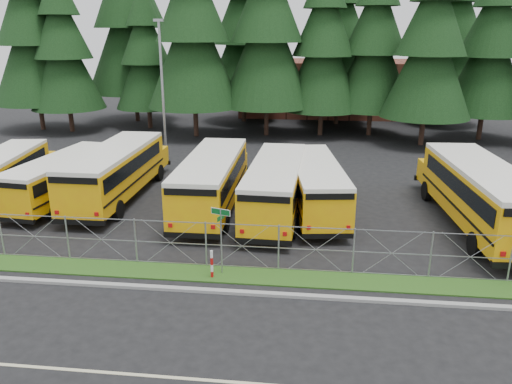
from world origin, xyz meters
TOP-DOWN VIEW (x-y plane):
  - ground at (0.00, 0.00)m, footprint 120.00×120.00m
  - curb at (0.00, -3.10)m, footprint 50.00×0.25m
  - grass_verge at (0.00, -1.70)m, footprint 50.00×1.40m
  - road_lane_line at (0.00, -8.00)m, footprint 50.00×0.12m
  - chainlink_fence at (0.00, -1.00)m, footprint 44.00×0.10m
  - brick_building at (6.00, 40.00)m, footprint 22.00×10.00m
  - bus_0 at (-14.49, 6.43)m, footprint 3.75×10.43m
  - bus_1 at (-10.76, 6.42)m, footprint 3.47×10.17m
  - bus_2 at (-7.89, 7.16)m, footprint 2.79×11.68m
  - bus_4 at (-2.10, 6.10)m, footprint 2.82×11.47m
  - bus_5 at (1.41, 5.63)m, footprint 3.01×11.13m
  - bus_6 at (3.42, 6.37)m, footprint 3.87×10.73m
  - bus_east at (11.44, 4.92)m, footprint 3.71×12.47m
  - street_sign at (-0.25, -1.58)m, footprint 0.80×0.53m
  - striped_bollard at (-0.57, -2.00)m, footprint 0.11×0.11m
  - light_standard at (-7.90, 16.80)m, footprint 0.70×0.35m
  - conifer_0 at (-23.26, 26.62)m, footprint 8.01×8.01m
  - conifer_1 at (-19.93, 25.99)m, footprint 6.85×6.85m
  - conifer_2 at (-12.97, 28.60)m, footprint 6.25×6.25m
  - conifer_3 at (-7.49, 25.23)m, footprint 8.40×8.40m
  - conifer_4 at (-1.08, 26.38)m, footprint 8.35×8.35m
  - conifer_5 at (3.93, 27.02)m, footprint 7.17×7.17m
  - conifer_6 at (8.47, 27.59)m, footprint 7.29×7.29m
  - conifer_7 at (12.48, 23.73)m, footprint 7.41×7.41m
  - conifer_8 at (18.11, 26.63)m, footprint 7.20×7.20m
  - conifer_10 at (-15.58, 32.31)m, footprint 9.55×9.55m
  - conifer_11 at (-4.16, 33.45)m, footprint 7.95×7.95m
  - conifer_12 at (5.65, 33.11)m, footprint 7.56×7.56m
  - conifer_13 at (16.88, 34.03)m, footprint 7.68×7.68m

SIDE VIEW (x-z plane):
  - ground at x=0.00m, z-range 0.00..0.00m
  - road_lane_line at x=0.00m, z-range 0.00..0.01m
  - grass_verge at x=0.00m, z-range 0.00..0.06m
  - curb at x=0.00m, z-range 0.00..0.12m
  - striped_bollard at x=-0.57m, z-range 0.00..1.20m
  - chainlink_fence at x=0.00m, z-range 0.00..2.00m
  - bus_1 at x=-10.76m, z-range 0.00..2.61m
  - bus_0 at x=-14.49m, z-range 0.00..2.67m
  - bus_6 at x=3.42m, z-range 0.00..2.75m
  - bus_5 at x=1.41m, z-range 0.00..2.90m
  - bus_4 at x=-2.10m, z-range 0.00..3.00m
  - bus_2 at x=-7.89m, z-range 0.00..3.06m
  - bus_east at x=11.44m, z-range 0.00..3.22m
  - street_sign at x=-0.25m, z-range 0.63..3.44m
  - brick_building at x=6.00m, z-range 0.00..6.00m
  - light_standard at x=-7.90m, z-range 0.43..10.57m
  - conifer_2 at x=-12.97m, z-range 0.00..13.83m
  - conifer_1 at x=-19.93m, z-range 0.00..15.14m
  - conifer_5 at x=3.93m, z-range 0.00..15.86m
  - conifer_8 at x=18.11m, z-range 0.00..15.92m
  - conifer_6 at x=8.47m, z-range 0.00..16.13m
  - conifer_7 at x=12.48m, z-range 0.00..16.39m
  - conifer_12 at x=5.65m, z-range 0.00..16.72m
  - conifer_13 at x=16.88m, z-range 0.00..16.99m
  - conifer_11 at x=-4.16m, z-range 0.00..17.59m
  - conifer_0 at x=-23.26m, z-range 0.00..17.72m
  - conifer_4 at x=-1.08m, z-range 0.00..18.47m
  - conifer_3 at x=-7.49m, z-range 0.00..18.58m
  - conifer_10 at x=-15.58m, z-range 0.00..21.13m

